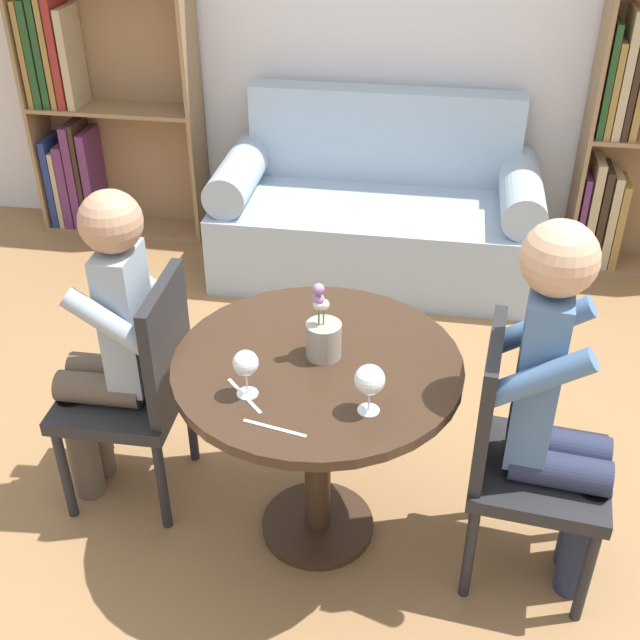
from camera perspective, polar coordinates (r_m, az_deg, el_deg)
ground_plane at (r=2.99m, az=-0.16°, el=-14.50°), size 16.00×16.00×0.00m
round_table at (r=2.58m, az=-0.18°, el=-5.69°), size 0.91×0.91×0.74m
couch at (r=4.38m, az=4.06°, el=7.40°), size 1.69×0.80×0.92m
bookshelf_left at (r=4.89m, az=-15.92°, el=14.06°), size 0.97×0.28×1.49m
chair_left at (r=2.87m, az=-12.69°, el=-4.45°), size 0.43×0.43×0.90m
chair_right at (r=2.61m, az=13.98°, el=-9.05°), size 0.46×0.46×0.90m
person_left at (r=2.81m, az=-14.80°, el=-1.74°), size 0.42×0.34×1.22m
person_right at (r=2.48m, az=16.54°, el=-5.94°), size 0.44×0.37×1.29m
wine_glass_left at (r=2.30m, az=-5.31°, el=-3.18°), size 0.08×0.08×0.15m
wine_glass_right at (r=2.24m, az=3.55°, el=-4.36°), size 0.09×0.09×0.16m
flower_vase at (r=2.47m, az=0.23°, el=-1.10°), size 0.11×0.11×0.26m
knife_left_setting at (r=2.36m, az=-5.41°, el=-5.38°), size 0.14×0.15×0.00m
fork_left_setting at (r=2.24m, az=-3.25°, el=-7.68°), size 0.19×0.05×0.00m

